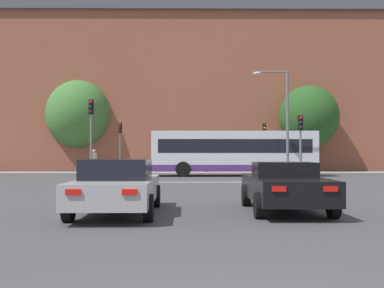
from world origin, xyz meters
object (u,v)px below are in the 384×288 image
at_px(pedestrian_walking_east, 94,159).
at_px(car_roadster_right, 285,186).
at_px(traffic_light_near_right, 301,137).
at_px(street_lamp_junction, 281,111).
at_px(traffic_light_near_left, 91,127).
at_px(car_saloon_left, 118,186).
at_px(pedestrian_waiting, 207,160).
at_px(traffic_light_far_left, 120,139).
at_px(bus_crossing_lead, 234,152).
at_px(traffic_light_far_right, 264,139).

bearing_deg(pedestrian_walking_east, car_roadster_right, 85.95).
height_order(traffic_light_near_right, street_lamp_junction, street_lamp_junction).
xyz_separation_m(traffic_light_near_right, street_lamp_junction, (-0.40, 3.39, 1.71)).
xyz_separation_m(traffic_light_near_right, pedestrian_walking_east, (-13.66, 11.89, -1.37)).
bearing_deg(traffic_light_near_left, car_saloon_left, -75.94).
bearing_deg(car_roadster_right, traffic_light_near_right, 75.39).
xyz_separation_m(pedestrian_waiting, pedestrian_walking_east, (-9.04, -1.35, 0.08)).
height_order(traffic_light_near_right, pedestrian_waiting, traffic_light_near_right).
relative_size(car_roadster_right, pedestrian_waiting, 2.58).
xyz_separation_m(traffic_light_near_left, traffic_light_far_left, (-0.06, 11.82, -0.32)).
bearing_deg(street_lamp_junction, bus_crossing_lead, 132.52).
distance_m(street_lamp_junction, pedestrian_walking_east, 16.04).
relative_size(traffic_light_near_left, pedestrian_waiting, 2.59).
height_order(bus_crossing_lead, traffic_light_near_right, traffic_light_near_right).
relative_size(car_saloon_left, pedestrian_waiting, 2.83).
bearing_deg(traffic_light_far_left, car_roadster_right, -72.53).
xyz_separation_m(bus_crossing_lead, traffic_light_near_right, (3.09, -6.31, 0.85)).
height_order(car_saloon_left, traffic_light_far_right, traffic_light_far_right).
relative_size(car_roadster_right, street_lamp_junction, 0.66).
bearing_deg(car_roadster_right, street_lamp_junction, 79.62).
relative_size(car_roadster_right, traffic_light_far_right, 1.13).
height_order(traffic_light_far_left, street_lamp_junction, street_lamp_junction).
xyz_separation_m(car_roadster_right, traffic_light_far_left, (-7.94, 25.21, 2.00)).
bearing_deg(bus_crossing_lead, street_lamp_junction, -137.48).
distance_m(traffic_light_far_left, pedestrian_waiting, 7.29).
bearing_deg(car_saloon_left, traffic_light_far_right, 72.58).
height_order(traffic_light_near_left, pedestrian_waiting, traffic_light_near_left).
height_order(traffic_light_near_left, traffic_light_far_right, traffic_light_near_left).
height_order(car_saloon_left, traffic_light_far_left, traffic_light_far_left).
distance_m(traffic_light_near_right, pedestrian_walking_east, 18.15).
bearing_deg(traffic_light_near_left, pedestrian_walking_east, 100.22).
distance_m(bus_crossing_lead, street_lamp_junction, 4.72).
bearing_deg(pedestrian_waiting, traffic_light_far_right, 110.74).
bearing_deg(pedestrian_waiting, traffic_light_far_left, -43.64).
distance_m(pedestrian_waiting, pedestrian_walking_east, 9.14).
bearing_deg(traffic_light_near_right, street_lamp_junction, 96.79).
distance_m(traffic_light_near_left, traffic_light_far_left, 11.83).
bearing_deg(traffic_light_far_left, bus_crossing_lead, -32.58).
relative_size(bus_crossing_lead, traffic_light_near_right, 3.04).
distance_m(traffic_light_far_right, pedestrian_walking_east, 13.71).
relative_size(car_saloon_left, traffic_light_far_right, 1.23).
height_order(car_saloon_left, pedestrian_waiting, pedestrian_waiting).
bearing_deg(car_saloon_left, pedestrian_walking_east, 101.93).
distance_m(traffic_light_near_right, traffic_light_far_left, 16.46).
height_order(traffic_light_far_left, pedestrian_waiting, traffic_light_far_left).
bearing_deg(pedestrian_waiting, car_roadster_right, 36.19).
xyz_separation_m(car_saloon_left, bus_crossing_lead, (4.95, 20.22, 0.90)).
relative_size(car_roadster_right, pedestrian_walking_east, 2.42).
xyz_separation_m(bus_crossing_lead, traffic_light_far_left, (-8.47, 5.41, 1.05)).
distance_m(car_roadster_right, pedestrian_walking_east, 27.29).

